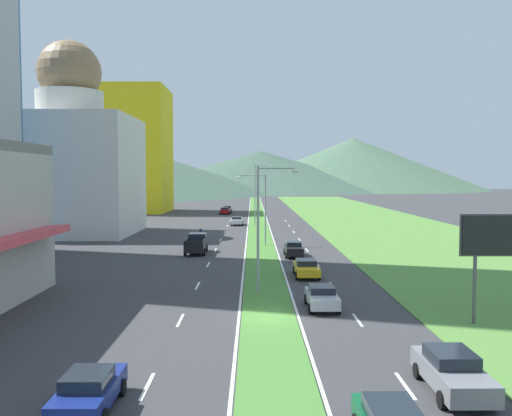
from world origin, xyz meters
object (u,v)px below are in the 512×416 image
object	(u,v)px
car_3	(89,390)
car_5	(452,371)
car_6	(294,249)
car_4	(228,209)
pickup_truck_0	(196,244)
car_7	(306,268)
street_lamp_far	(257,191)
street_lamp_mid	(262,204)
car_1	(237,221)
car_2	(322,297)
billboard_roadside	(509,241)
motorcycle_rider	(201,237)
street_lamp_near	(263,220)
car_0	(225,210)

from	to	relation	value
car_3	car_5	world-z (taller)	car_5
car_6	car_4	bearing A→B (deg)	-171.55
car_6	pickup_truck_0	size ratio (longest dim) A/B	0.88
car_7	street_lamp_far	bearing A→B (deg)	-175.27
street_lamp_mid	car_7	size ratio (longest dim) A/B	1.88
car_4	pickup_truck_0	size ratio (longest dim) A/B	0.77
car_1	car_7	world-z (taller)	car_1
car_4	car_7	xyz separation A→B (m)	(10.09, -77.61, -0.03)
car_6	car_1	bearing A→B (deg)	-169.04
car_2	car_7	world-z (taller)	car_2
billboard_roadside	motorcycle_rider	distance (m)	42.38
street_lamp_mid	car_3	distance (m)	45.85
car_1	motorcycle_rider	size ratio (longest dim) A/B	2.24
street_lamp_mid	pickup_truck_0	bearing A→B (deg)	-139.66
street_lamp_near	car_3	distance (m)	20.59
car_5	car_7	xyz separation A→B (m)	(-3.24, 23.82, -0.08)
billboard_roadside	car_3	size ratio (longest dim) A/B	1.47
car_4	car_6	bearing A→B (deg)	-171.55
car_6	car_7	size ratio (longest dim) A/B	1.05
car_6	car_7	world-z (taller)	car_6
street_lamp_far	car_6	world-z (taller)	street_lamp_far
street_lamp_mid	car_6	size ratio (longest dim) A/B	1.78
car_1	car_2	size ratio (longest dim) A/B	1.10
car_4	car_6	world-z (taller)	car_6
car_6	motorcycle_rider	distance (m)	15.46
car_1	street_lamp_mid	bearing A→B (deg)	-172.10
car_3	car_5	xyz separation A→B (m)	(13.44, 1.60, 0.06)
street_lamp_near	car_3	world-z (taller)	street_lamp_near
street_lamp_mid	car_1	bearing A→B (deg)	97.90
car_7	pickup_truck_0	world-z (taller)	pickup_truck_0
car_1	car_6	bearing A→B (deg)	-169.04
car_3	motorcycle_rider	size ratio (longest dim) A/B	2.10
street_lamp_near	street_lamp_mid	bearing A→B (deg)	89.20
billboard_roadside	car_2	size ratio (longest dim) A/B	1.52
car_5	billboard_roadside	bearing A→B (deg)	145.16
car_4	billboard_roadside	bearing A→B (deg)	-167.82
street_lamp_near	motorcycle_rider	size ratio (longest dim) A/B	4.48
street_lamp_far	car_4	world-z (taller)	street_lamp_far
street_lamp_mid	street_lamp_far	world-z (taller)	street_lamp_far
car_4	car_2	bearing A→B (deg)	-173.54
car_6	car_3	bearing A→B (deg)	-15.25
billboard_roadside	car_7	distance (m)	17.88
street_lamp_mid	car_6	xyz separation A→B (m)	(3.13, -8.56, -4.18)
car_7	motorcycle_rider	distance (m)	24.87
car_6	car_0	bearing A→B (deg)	-170.55
street_lamp_mid	car_2	world-z (taller)	street_lamp_mid
billboard_roadside	car_0	world-z (taller)	billboard_roadside
billboard_roadside	car_3	world-z (taller)	billboard_roadside
street_lamp_near	car_5	distance (m)	19.27
car_3	car_5	bearing A→B (deg)	-83.22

